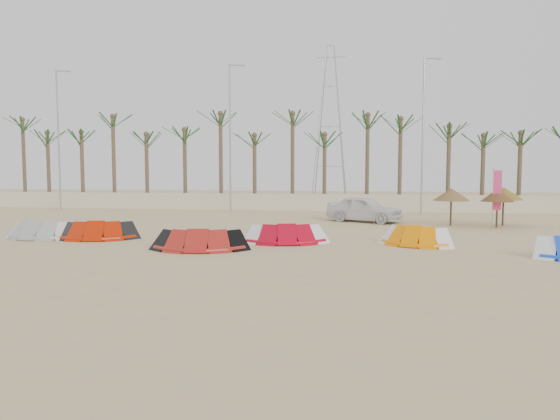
% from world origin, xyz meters
% --- Properties ---
extents(ground, '(120.00, 120.00, 0.00)m').
position_xyz_m(ground, '(0.00, 0.00, 0.00)').
color(ground, tan).
rests_on(ground, ground).
extents(boundary_wall, '(60.00, 0.30, 1.30)m').
position_xyz_m(boundary_wall, '(0.00, 22.00, 0.65)').
color(boundary_wall, beige).
rests_on(boundary_wall, ground).
extents(palm_line, '(52.00, 4.00, 7.70)m').
position_xyz_m(palm_line, '(0.67, 23.50, 6.44)').
color(palm_line, brown).
rests_on(palm_line, ground).
extents(lamp_a, '(1.25, 0.14, 11.00)m').
position_xyz_m(lamp_a, '(-19.96, 20.00, 5.77)').
color(lamp_a, '#A5A8AD').
rests_on(lamp_a, ground).
extents(lamp_b, '(1.25, 0.14, 11.00)m').
position_xyz_m(lamp_b, '(-5.96, 20.00, 5.77)').
color(lamp_b, '#A5A8AD').
rests_on(lamp_b, ground).
extents(lamp_c, '(1.25, 0.14, 11.00)m').
position_xyz_m(lamp_c, '(8.04, 20.00, 5.77)').
color(lamp_c, '#A5A8AD').
rests_on(lamp_c, ground).
extents(pylon, '(3.00, 3.00, 14.00)m').
position_xyz_m(pylon, '(1.00, 28.00, 0.00)').
color(pylon, '#A5A8AD').
rests_on(pylon, ground).
extents(kite_grey, '(3.47, 1.77, 0.90)m').
position_xyz_m(kite_grey, '(-10.92, 4.43, 0.42)').
color(kite_grey, '#989898').
rests_on(kite_grey, ground).
extents(kite_red_left, '(3.80, 2.29, 0.90)m').
position_xyz_m(kite_red_left, '(-8.12, 4.61, 0.42)').
color(kite_red_left, '#B71C01').
rests_on(kite_red_left, ground).
extents(kite_red_mid, '(3.83, 1.94, 0.90)m').
position_xyz_m(kite_red_mid, '(-2.57, 2.36, 0.42)').
color(kite_red_mid, '#A21D16').
rests_on(kite_red_mid, ground).
extents(kite_red_right, '(3.73, 2.13, 0.90)m').
position_xyz_m(kite_red_right, '(0.52, 4.72, 0.42)').
color(kite_red_right, '#AF051A').
rests_on(kite_red_right, ground).
extents(kite_orange, '(3.44, 2.50, 0.90)m').
position_xyz_m(kite_orange, '(5.89, 4.82, 0.42)').
color(kite_orange, orange).
rests_on(kite_orange, ground).
extents(parasol_left, '(2.02, 2.02, 2.13)m').
position_xyz_m(parasol_left, '(8.72, 12.51, 1.78)').
color(parasol_left, '#4C331E').
rests_on(parasol_left, ground).
extents(parasol_mid, '(1.75, 1.75, 2.13)m').
position_xyz_m(parasol_mid, '(11.06, 12.07, 1.77)').
color(parasol_mid, '#4C331E').
rests_on(parasol_mid, ground).
extents(parasol_right, '(2.12, 2.12, 2.18)m').
position_xyz_m(parasol_right, '(11.64, 13.03, 1.83)').
color(parasol_right, '#4C331E').
rests_on(parasol_right, ground).
extents(flag_pink, '(0.44, 0.17, 3.31)m').
position_xyz_m(flag_pink, '(10.94, 11.86, 1.96)').
color(flag_pink, '#A5A8AD').
rests_on(flag_pink, ground).
extents(car, '(4.93, 3.68, 1.56)m').
position_xyz_m(car, '(3.91, 14.03, 0.78)').
color(car, white).
rests_on(car, ground).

